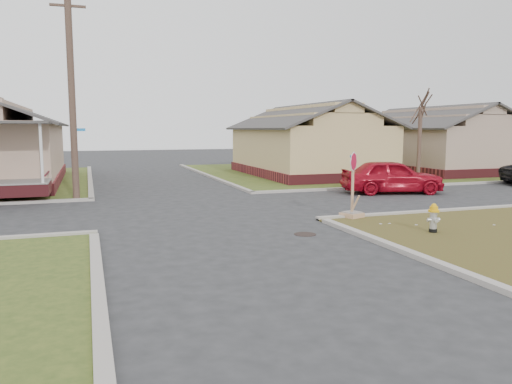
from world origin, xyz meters
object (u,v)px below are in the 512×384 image
object	(u,v)px
utility_pole	(72,89)
red_sedan	(392,176)
fire_hydrant	(434,216)
stop_sign	(352,203)

from	to	relation	value
utility_pole	red_sedan	xyz separation A→B (m)	(14.14, -2.17, -3.86)
fire_hydrant	red_sedan	xyz separation A→B (m)	(4.18, 8.35, 0.29)
fire_hydrant	red_sedan	bearing A→B (deg)	77.77
utility_pole	stop_sign	bearing A→B (deg)	-40.09
utility_pole	red_sedan	size ratio (longest dim) A/B	1.91
red_sedan	stop_sign	bearing A→B (deg)	150.57
utility_pole	red_sedan	world-z (taller)	utility_pole
stop_sign	red_sedan	xyz separation A→B (m)	(5.16, 5.38, 0.27)
utility_pole	fire_hydrant	size ratio (longest dim) A/B	10.58
utility_pole	fire_hydrant	distance (m)	15.07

